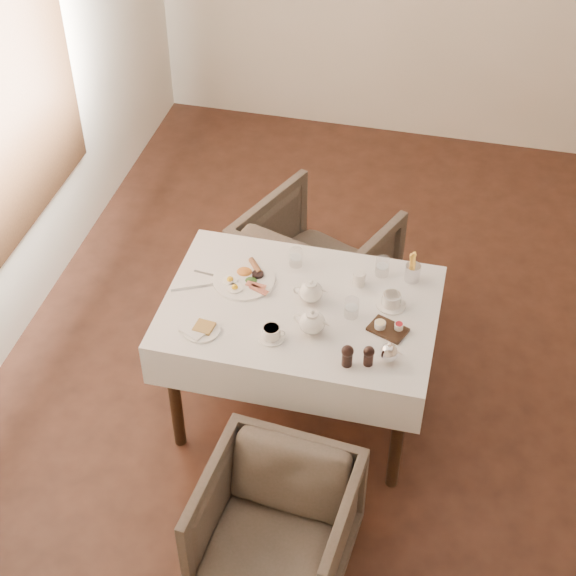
{
  "coord_description": "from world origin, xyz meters",
  "views": [
    {
      "loc": [
        0.08,
        -3.3,
        3.57
      ],
      "look_at": [
        -0.64,
        -0.32,
        0.82
      ],
      "focal_mm": 55.0,
      "sensor_mm": 36.0,
      "label": 1
    }
  ],
  "objects_px": {
    "table": "(300,323)",
    "teapot_centre": "(311,290)",
    "armchair_near": "(276,527)",
    "armchair_far": "(316,264)",
    "breakfast_plate": "(245,278)"
  },
  "relations": [
    {
      "from": "armchair_near",
      "to": "breakfast_plate",
      "type": "bearing_deg",
      "value": 117.19
    },
    {
      "from": "armchair_far",
      "to": "teapot_centre",
      "type": "bearing_deg",
      "value": 122.33
    },
    {
      "from": "table",
      "to": "armchair_near",
      "type": "relative_size",
      "value": 1.98
    },
    {
      "from": "table",
      "to": "teapot_centre",
      "type": "bearing_deg",
      "value": 50.08
    },
    {
      "from": "teapot_centre",
      "to": "breakfast_plate",
      "type": "bearing_deg",
      "value": 162.71
    },
    {
      "from": "breakfast_plate",
      "to": "armchair_near",
      "type": "bearing_deg",
      "value": -81.07
    },
    {
      "from": "armchair_far",
      "to": "breakfast_plate",
      "type": "relative_size",
      "value": 2.46
    },
    {
      "from": "armchair_far",
      "to": "table",
      "type": "bearing_deg",
      "value": 118.97
    },
    {
      "from": "teapot_centre",
      "to": "armchair_far",
      "type": "bearing_deg",
      "value": 92.98
    },
    {
      "from": "table",
      "to": "armchair_near",
      "type": "xyz_separation_m",
      "value": [
        0.1,
        -0.9,
        -0.34
      ]
    },
    {
      "from": "armchair_near",
      "to": "teapot_centre",
      "type": "relative_size",
      "value": 4.16
    },
    {
      "from": "table",
      "to": "teapot_centre",
      "type": "relative_size",
      "value": 8.22
    },
    {
      "from": "armchair_near",
      "to": "breakfast_plate",
      "type": "distance_m",
      "value": 1.19
    },
    {
      "from": "table",
      "to": "armchair_far",
      "type": "distance_m",
      "value": 0.85
    },
    {
      "from": "table",
      "to": "armchair_near",
      "type": "bearing_deg",
      "value": -83.42
    }
  ]
}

